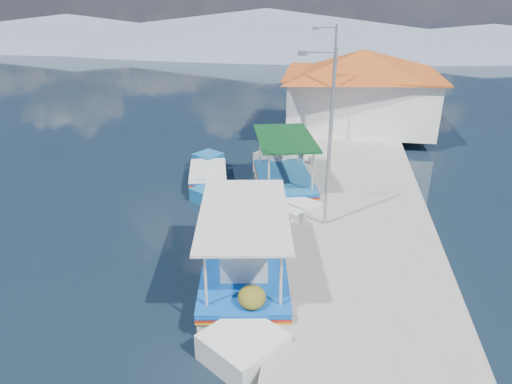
# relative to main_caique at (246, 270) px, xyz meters

# --- Properties ---
(ground) EXTENTS (160.00, 160.00, 0.00)m
(ground) POSITION_rel_main_caique_xyz_m (-2.38, 1.37, -0.53)
(ground) COLOR black
(ground) RESTS_ON ground
(quay) EXTENTS (5.00, 44.00, 0.50)m
(quay) POSITION_rel_main_caique_xyz_m (3.52, 7.37, -0.28)
(quay) COLOR gray
(quay) RESTS_ON ground
(bollards) EXTENTS (0.20, 17.20, 0.30)m
(bollards) POSITION_rel_main_caique_xyz_m (1.42, 6.62, 0.12)
(bollards) COLOR #A5A8AD
(bollards) RESTS_ON quay
(main_caique) EXTENTS (3.33, 8.22, 2.75)m
(main_caique) POSITION_rel_main_caique_xyz_m (0.00, 0.00, 0.00)
(main_caique) COLOR silver
(main_caique) RESTS_ON ground
(caique_green_canopy) EXTENTS (3.40, 7.20, 2.78)m
(caique_green_canopy) POSITION_rel_main_caique_xyz_m (0.43, 7.00, -0.11)
(caique_green_canopy) COLOR silver
(caique_green_canopy) RESTS_ON ground
(caique_blue_hull) EXTENTS (2.42, 5.23, 0.96)m
(caique_blue_hull) POSITION_rel_main_caique_xyz_m (-3.05, 7.52, -0.27)
(caique_blue_hull) COLOR #195D97
(caique_blue_hull) RESTS_ON ground
(harbor_building) EXTENTS (10.49, 10.49, 4.40)m
(harbor_building) POSITION_rel_main_caique_xyz_m (3.82, 16.37, 2.25)
(harbor_building) COLOR white
(harbor_building) RESTS_ON quay
(lamp_post_near) EXTENTS (1.21, 0.14, 6.00)m
(lamp_post_near) POSITION_rel_main_caique_xyz_m (2.13, 3.37, 3.32)
(lamp_post_near) COLOR #A5A8AD
(lamp_post_near) RESTS_ON quay
(lamp_post_far) EXTENTS (1.21, 0.14, 6.00)m
(lamp_post_far) POSITION_rel_main_caique_xyz_m (2.13, 12.37, 3.32)
(lamp_post_far) COLOR #A5A8AD
(lamp_post_far) RESTS_ON quay
(mountain_ridge) EXTENTS (171.40, 96.00, 5.50)m
(mountain_ridge) POSITION_rel_main_caique_xyz_m (4.16, 57.37, 1.51)
(mountain_ridge) COLOR slate
(mountain_ridge) RESTS_ON ground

